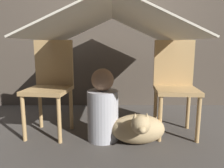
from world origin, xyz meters
TOP-DOWN VIEW (x-y plane):
  - ground_plane at (0.00, 0.00)m, footprint 8.80×8.80m
  - wall_back at (0.00, 1.28)m, footprint 7.00×0.05m
  - chair_left at (-0.59, 0.32)m, footprint 0.43×0.43m
  - chair_right at (0.60, 0.32)m, footprint 0.41×0.41m
  - sheet_canopy at (0.00, 0.25)m, footprint 1.20×1.48m
  - person_front at (-0.08, 0.14)m, footprint 0.28×0.28m
  - dog at (0.22, 0.04)m, footprint 0.46×0.41m

SIDE VIEW (x-z plane):
  - ground_plane at x=0.00m, z-range 0.00..0.00m
  - dog at x=0.22m, z-range -0.02..0.31m
  - person_front at x=-0.08m, z-range -0.04..0.61m
  - chair_left at x=-0.59m, z-range 0.04..0.94m
  - chair_right at x=0.60m, z-range 0.04..0.94m
  - sheet_canopy at x=0.00m, z-range 0.89..1.17m
  - wall_back at x=0.00m, z-range 0.00..2.50m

